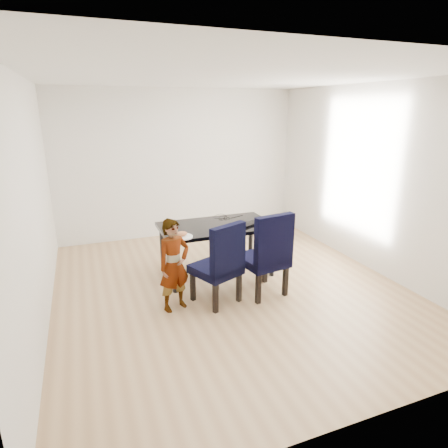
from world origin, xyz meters
name	(u,v)px	position (x,y,z in m)	size (l,w,h in m)	color
floor	(229,288)	(0.00, 0.00, -0.01)	(4.50, 5.00, 0.01)	tan
ceiling	(230,76)	(0.00, 0.00, 2.71)	(4.50, 5.00, 0.01)	white
wall_back	(180,164)	(0.00, 2.50, 1.35)	(4.50, 0.01, 2.70)	white
wall_front	(370,264)	(0.00, -2.50, 1.35)	(4.50, 0.01, 2.70)	silver
wall_left	(32,207)	(-2.25, 0.00, 1.35)	(0.01, 5.00, 2.70)	silver
wall_right	(372,179)	(2.25, 0.00, 1.35)	(0.01, 5.00, 2.70)	silver
dining_table	(217,249)	(0.00, 0.50, 0.38)	(1.60, 0.90, 0.75)	black
chair_left	(216,262)	(-0.30, -0.28, 0.53)	(0.51, 0.53, 1.06)	black
chair_right	(263,253)	(0.35, -0.28, 0.56)	(0.54, 0.56, 1.12)	black
child	(174,265)	(-0.82, -0.27, 0.57)	(0.41, 0.27, 1.13)	#FB4A15
plate	(182,237)	(-0.60, 0.15, 0.76)	(0.27, 0.27, 0.02)	white
sandwich	(181,234)	(-0.61, 0.15, 0.80)	(0.17, 0.08, 0.07)	#AF683E
laptop	(247,223)	(0.42, 0.38, 0.76)	(0.36, 0.23, 0.03)	black
cable_tangle	(224,219)	(0.22, 0.75, 0.75)	(0.16, 0.16, 0.01)	black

